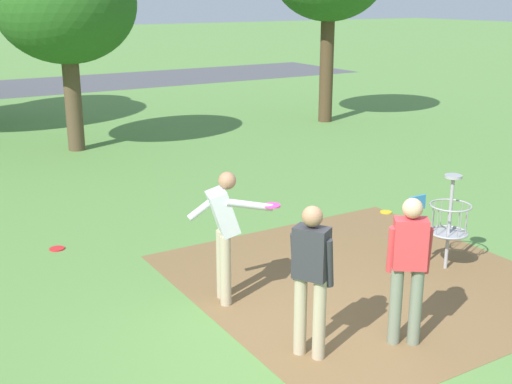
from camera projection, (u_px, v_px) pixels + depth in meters
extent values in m
plane|color=#5B8942|center=(317.00, 347.00, 7.27)|extent=(160.00, 160.00, 0.00)
cube|color=brown|center=(362.00, 279.00, 9.01)|extent=(4.62, 4.71, 0.01)
cylinder|color=#9E9EA3|center=(449.00, 224.00, 9.18)|extent=(0.05, 0.05, 1.35)
cylinder|color=#9E9EA3|center=(453.00, 176.00, 8.98)|extent=(0.24, 0.24, 0.04)
torus|color=#9E9EA3|center=(451.00, 205.00, 9.10)|extent=(0.58, 0.58, 0.02)
torus|color=#9E9EA3|center=(448.00, 232.00, 9.22)|extent=(0.55, 0.55, 0.03)
cylinder|color=#9E9EA3|center=(448.00, 234.00, 9.22)|extent=(0.48, 0.48, 0.02)
cylinder|color=gray|center=(461.00, 216.00, 9.28)|extent=(0.01, 0.01, 0.40)
cylinder|color=gray|center=(452.00, 214.00, 9.37)|extent=(0.01, 0.01, 0.40)
cylinder|color=gray|center=(441.00, 214.00, 9.38)|extent=(0.01, 0.01, 0.40)
cylinder|color=gray|center=(434.00, 215.00, 9.31)|extent=(0.01, 0.01, 0.40)
cylinder|color=gray|center=(432.00, 218.00, 9.18)|extent=(0.01, 0.01, 0.40)
cylinder|color=gray|center=(437.00, 222.00, 9.04)|extent=(0.01, 0.01, 0.40)
cylinder|color=gray|center=(447.00, 224.00, 8.95)|extent=(0.01, 0.01, 0.40)
cylinder|color=gray|center=(458.00, 224.00, 8.94)|extent=(0.01, 0.01, 0.40)
cylinder|color=gray|center=(466.00, 223.00, 9.01)|extent=(0.01, 0.01, 0.40)
cylinder|color=gray|center=(467.00, 219.00, 9.14)|extent=(0.01, 0.01, 0.40)
cylinder|color=#4C3823|center=(415.00, 237.00, 9.02)|extent=(0.04, 0.04, 1.10)
cube|color=#3384C6|center=(417.00, 203.00, 8.88)|extent=(0.28, 0.03, 0.20)
cylinder|color=slate|center=(395.00, 306.00, 7.24)|extent=(0.14, 0.14, 0.92)
cylinder|color=slate|center=(416.00, 306.00, 7.22)|extent=(0.14, 0.14, 0.92)
cube|color=#D1383D|center=(410.00, 244.00, 7.02)|extent=(0.42, 0.39, 0.56)
sphere|color=tan|center=(413.00, 208.00, 6.90)|extent=(0.22, 0.22, 0.22)
cylinder|color=#D1383D|center=(392.00, 250.00, 7.07)|extent=(0.17, 0.19, 0.55)
cylinder|color=#D1383D|center=(427.00, 251.00, 7.04)|extent=(0.17, 0.19, 0.55)
cylinder|color=white|center=(406.00, 257.00, 7.25)|extent=(0.22, 0.22, 0.02)
cylinder|color=tan|center=(222.00, 264.00, 8.35)|extent=(0.14, 0.14, 0.92)
cylinder|color=tan|center=(226.00, 271.00, 8.15)|extent=(0.14, 0.14, 0.92)
cube|color=silver|center=(223.00, 212.00, 8.03)|extent=(0.47, 0.45, 0.60)
sphere|color=#9E7051|center=(227.00, 181.00, 7.93)|extent=(0.22, 0.22, 0.22)
cylinder|color=silver|center=(250.00, 205.00, 7.92)|extent=(0.59, 0.25, 0.21)
cylinder|color=#E53D99|center=(272.00, 205.00, 8.00)|extent=(0.22, 0.22, 0.02)
cylinder|color=silver|center=(206.00, 206.00, 8.12)|extent=(0.48, 0.22, 0.37)
cylinder|color=tan|center=(300.00, 315.00, 7.03)|extent=(0.14, 0.14, 0.92)
cylinder|color=tan|center=(319.00, 319.00, 6.93)|extent=(0.14, 0.14, 0.92)
cube|color=#2D2D33|center=(311.00, 253.00, 6.76)|extent=(0.37, 0.42, 0.56)
sphere|color=#9E7051|center=(312.00, 216.00, 6.65)|extent=(0.22, 0.22, 0.22)
cylinder|color=#2D2D33|center=(295.00, 256.00, 6.89)|extent=(0.19, 0.16, 0.55)
cylinder|color=#2D2D33|center=(329.00, 263.00, 6.72)|extent=(0.19, 0.16, 0.55)
cylinder|color=white|center=(317.00, 267.00, 6.98)|extent=(0.22, 0.22, 0.02)
cylinder|color=gold|center=(386.00, 212.00, 11.77)|extent=(0.21, 0.21, 0.02)
cylinder|color=red|center=(57.00, 249.00, 10.07)|extent=(0.23, 0.23, 0.02)
cylinder|color=brown|center=(73.00, 104.00, 16.21)|extent=(0.42, 0.42, 2.32)
ellipsoid|color=#285B1E|center=(65.00, 3.00, 15.51)|extent=(3.38, 3.38, 2.87)
cylinder|color=#4C3823|center=(326.00, 70.00, 19.84)|extent=(0.42, 0.42, 3.17)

